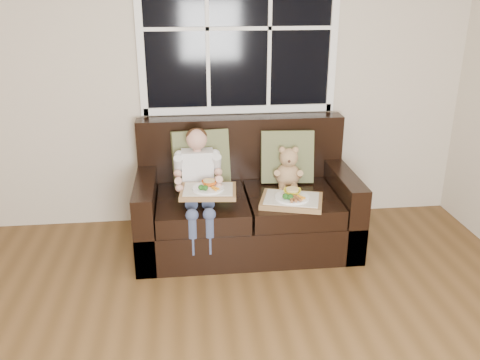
{
  "coord_description": "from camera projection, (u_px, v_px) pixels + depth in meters",
  "views": [
    {
      "loc": [
        -0.15,
        -1.7,
        1.98
      ],
      "look_at": [
        0.25,
        1.85,
        0.6
      ],
      "focal_mm": 38.0,
      "sensor_mm": 36.0,
      "label": 1
    }
  ],
  "objects": [
    {
      "name": "teddy_bear",
      "position": [
        288.0,
        170.0,
        4.05
      ],
      "size": [
        0.22,
        0.27,
        0.35
      ],
      "rotation": [
        0.0,
        0.0,
        -0.14
      ],
      "color": "tan",
      "rests_on": "loveseat"
    },
    {
      "name": "pillow_right",
      "position": [
        287.0,
        157.0,
        4.15
      ],
      "size": [
        0.44,
        0.23,
        0.44
      ],
      "rotation": [
        -0.21,
        0.0,
        -0.08
      ],
      "color": "#676E44",
      "rests_on": "loveseat"
    },
    {
      "name": "room_walls",
      "position": [
        229.0,
        106.0,
        1.73
      ],
      "size": [
        4.52,
        5.02,
        2.71
      ],
      "color": "beige",
      "rests_on": "ground"
    },
    {
      "name": "pillow_left",
      "position": [
        201.0,
        158.0,
        4.07
      ],
      "size": [
        0.47,
        0.26,
        0.46
      ],
      "rotation": [
        -0.21,
        0.0,
        0.14
      ],
      "color": "#676E44",
      "rests_on": "loveseat"
    },
    {
      "name": "child",
      "position": [
        198.0,
        175.0,
        3.83
      ],
      "size": [
        0.35,
        0.59,
        0.8
      ],
      "color": "silver",
      "rests_on": "loveseat"
    },
    {
      "name": "loveseat",
      "position": [
        245.0,
        206.0,
        4.09
      ],
      "size": [
        1.7,
        0.92,
        0.96
      ],
      "color": "black",
      "rests_on": "ground"
    },
    {
      "name": "tray_left",
      "position": [
        208.0,
        190.0,
        3.71
      ],
      "size": [
        0.43,
        0.35,
        0.09
      ],
      "rotation": [
        0.0,
        0.0,
        -0.1
      ],
      "color": "#8B603E",
      "rests_on": "child"
    },
    {
      "name": "tray_right",
      "position": [
        292.0,
        199.0,
        3.78
      ],
      "size": [
        0.53,
        0.46,
        0.1
      ],
      "rotation": [
        0.0,
        0.0,
        -0.29
      ],
      "color": "#8B603E",
      "rests_on": "loveseat"
    },
    {
      "name": "window_back",
      "position": [
        239.0,
        28.0,
        4.04
      ],
      "size": [
        1.62,
        0.04,
        1.37
      ],
      "color": "black",
      "rests_on": "room_walls"
    }
  ]
}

